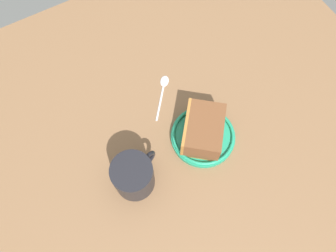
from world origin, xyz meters
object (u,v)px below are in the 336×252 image
object	(u,v)px
tea_mug	(134,176)
cake_slice	(203,130)
small_plate	(203,136)
teaspoon	(163,87)

from	to	relation	value
tea_mug	cake_slice	bearing A→B (deg)	-174.53
small_plate	tea_mug	bearing A→B (deg)	4.84
small_plate	tea_mug	size ratio (longest dim) A/B	1.36
small_plate	teaspoon	bearing A→B (deg)	-84.37
tea_mug	teaspoon	bearing A→B (deg)	-133.50
cake_slice	teaspoon	bearing A→B (deg)	-85.10
teaspoon	cake_slice	bearing A→B (deg)	94.90
cake_slice	tea_mug	bearing A→B (deg)	5.47
cake_slice	tea_mug	xyz separation A→B (cm)	(17.15, 1.64, 0.40)
cake_slice	small_plate	bearing A→B (deg)	140.77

